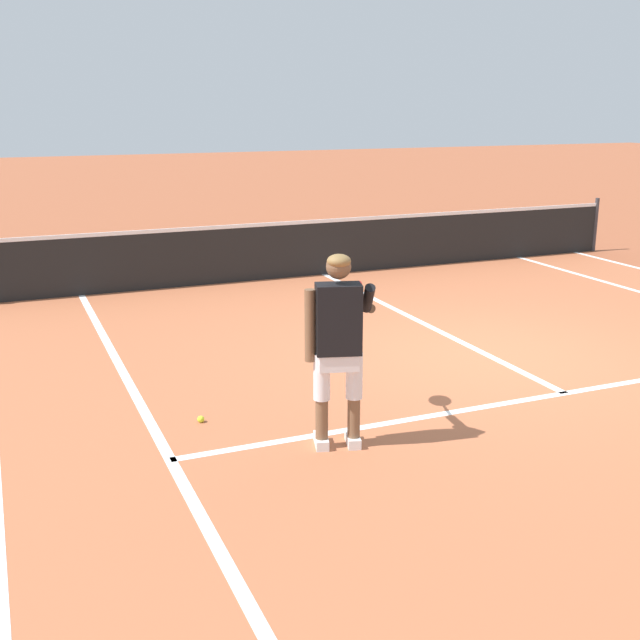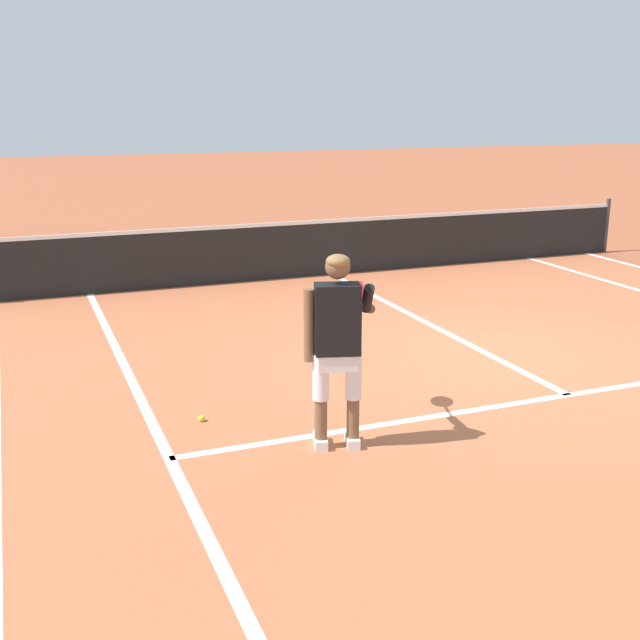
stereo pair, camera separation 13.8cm
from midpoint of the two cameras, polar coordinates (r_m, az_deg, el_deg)
name	(u,v)px [view 2 (the right image)]	position (r m, az deg, el deg)	size (l,w,h in m)	color
ground_plane	(491,356)	(9.66, 12.60, -2.54)	(80.00, 80.00, 0.00)	#9E5133
court_inner_surface	(515,368)	(9.29, 14.25, -3.36)	(10.98, 11.33, 0.00)	#B2603D
line_service	(568,395)	(8.59, 17.86, -5.16)	(8.23, 0.10, 0.01)	white
line_centre_service	(419,319)	(11.11, 7.51, 0.08)	(0.10, 6.40, 0.01)	white
line_singles_left	(150,419)	(7.75, -11.61, -6.98)	(0.10, 10.93, 0.01)	white
tennis_net	(332,246)	(13.82, 1.16, 5.32)	(11.96, 0.08, 1.07)	#333338
tennis_player	(338,338)	(6.70, 1.89, -1.28)	(0.88, 1.04, 1.71)	white
tennis_ball_near_feet	(202,418)	(7.60, -8.00, -7.01)	(0.07, 0.07, 0.07)	#CCE02D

